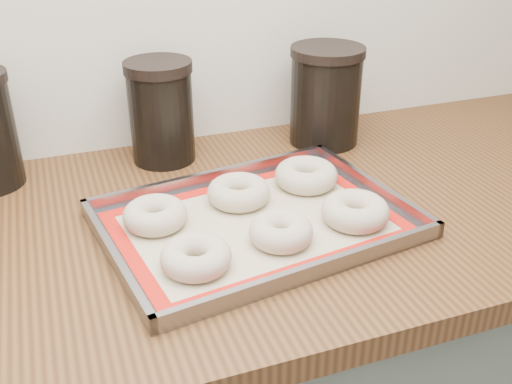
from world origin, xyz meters
name	(u,v)px	position (x,y,z in m)	size (l,w,h in m)	color
countertop	(232,223)	(0.00, 1.68, 0.88)	(3.06, 0.68, 0.04)	brown
baking_tray	(256,222)	(0.02, 1.62, 0.91)	(0.50, 0.39, 0.03)	gray
baking_mat	(256,223)	(0.02, 1.62, 0.90)	(0.46, 0.35, 0.00)	#C6B793
bagel_front_left	(196,257)	(-0.10, 1.54, 0.92)	(0.10, 0.10, 0.04)	#BDAC92
bagel_front_mid	(281,231)	(0.04, 1.56, 0.92)	(0.09, 0.09, 0.04)	#BDAC92
bagel_front_right	(355,211)	(0.17, 1.57, 0.92)	(0.11, 0.11, 0.04)	#BDAC92
bagel_back_left	(155,215)	(-0.12, 1.67, 0.92)	(0.10, 0.10, 0.04)	#BDAC92
bagel_back_mid	(239,192)	(0.02, 1.70, 0.92)	(0.10, 0.10, 0.04)	#BDAC92
bagel_back_right	(306,175)	(0.15, 1.71, 0.92)	(0.11, 0.11, 0.04)	#BDAC92
canister_mid	(161,111)	(-0.06, 1.92, 1.00)	(0.12, 0.12, 0.19)	black
canister_right	(326,95)	(0.27, 1.89, 1.00)	(0.14, 0.14, 0.19)	black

